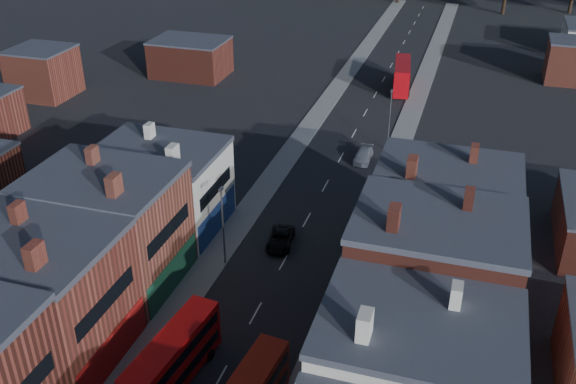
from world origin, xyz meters
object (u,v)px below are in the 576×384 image
Objects in this scene: car_2 at (280,239)px; car_3 at (363,155)px; bus_2 at (402,75)px; bus_0 at (173,359)px.

car_2 is 1.04× the size of car_3.
car_3 is at bearing -98.64° from bus_2.
bus_0 is 2.12× the size of car_3.
car_3 is at bearing 71.91° from car_2.
car_3 is (4.06, 21.37, 0.00)m from car_2.
bus_2 is at bearing 77.17° from car_2.
bus_0 reaches higher than car_2.
bus_2 reaches higher than car_3.
bus_2 is 49.17m from car_2.
car_3 is (5.79, 41.24, -1.62)m from bus_0.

